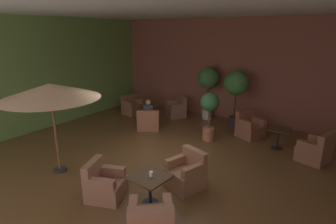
# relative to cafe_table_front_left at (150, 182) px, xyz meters

# --- Properties ---
(ground_plane) EXTENTS (10.43, 9.90, 0.02)m
(ground_plane) POSITION_rel_cafe_table_front_left_xyz_m (-0.98, 1.62, -0.53)
(ground_plane) COLOR brown
(wall_back_brick) EXTENTS (10.43, 0.08, 4.02)m
(wall_back_brick) POSITION_rel_cafe_table_front_left_xyz_m (-0.98, 6.52, 1.49)
(wall_back_brick) COLOR brown
(wall_back_brick) RESTS_ON ground_plane
(wall_left_accent) EXTENTS (0.08, 9.90, 4.02)m
(wall_left_accent) POSITION_rel_cafe_table_front_left_xyz_m (-6.16, 1.62, 1.49)
(wall_left_accent) COLOR #6A9247
(wall_left_accent) RESTS_ON ground_plane
(ceiling_slab) EXTENTS (10.43, 9.90, 0.06)m
(ceiling_slab) POSITION_rel_cafe_table_front_left_xyz_m (-0.98, 1.62, 3.53)
(ceiling_slab) COLOR silver
(ceiling_slab) RESTS_ON wall_back_brick
(cafe_table_front_left) EXTENTS (0.79, 0.79, 0.64)m
(cafe_table_front_left) POSITION_rel_cafe_table_front_left_xyz_m (0.00, 0.00, 0.00)
(cafe_table_front_left) COLOR black
(cafe_table_front_left) RESTS_ON ground_plane
(armchair_front_left_north) EXTENTS (0.90, 0.92, 0.88)m
(armchair_front_left_north) POSITION_rel_cafe_table_front_left_xyz_m (0.31, 0.98, -0.18)
(armchair_front_left_north) COLOR #905F44
(armchair_front_left_north) RESTS_ON ground_plane
(armchair_front_left_east) EXTENTS (0.95, 0.94, 0.84)m
(armchair_front_left_east) POSITION_rel_cafe_table_front_left_xyz_m (-0.96, -0.38, -0.21)
(armchair_front_left_east) COLOR #926048
(armchair_front_left_east) RESTS_ON ground_plane
(armchair_front_left_south) EXTENTS (1.06, 1.06, 0.81)m
(armchair_front_left_south) POSITION_rel_cafe_table_front_left_xyz_m (0.64, -0.80, -0.20)
(armchair_front_left_south) COLOR #9B6047
(armchair_front_left_south) RESTS_ON ground_plane
(cafe_table_front_right) EXTENTS (0.69, 0.69, 0.64)m
(cafe_table_front_right) POSITION_rel_cafe_table_front_left_xyz_m (-3.51, 4.58, -0.04)
(cafe_table_front_right) COLOR black
(cafe_table_front_right) RESTS_ON ground_plane
(armchair_front_right_north) EXTENTS (0.82, 0.87, 0.83)m
(armchair_front_right_north) POSITION_rel_cafe_table_front_left_xyz_m (-4.64, 4.74, -0.21)
(armchair_front_right_north) COLOR #905A43
(armchair_front_right_north) RESTS_ON ground_plane
(armchair_front_right_east) EXTENTS (1.08, 1.08, 0.78)m
(armchair_front_right_east) POSITION_rel_cafe_table_front_left_xyz_m (-2.89, 3.63, -0.22)
(armchair_front_right_east) COLOR #A26042
(armchair_front_right_east) RESTS_ON ground_plane
(armchair_front_right_south) EXTENTS (1.03, 1.02, 0.86)m
(armchair_front_right_south) POSITION_rel_cafe_table_front_left_xyz_m (-2.84, 5.50, -0.20)
(armchair_front_right_south) COLOR #905E4B
(armchair_front_right_south) RESTS_ON ground_plane
(cafe_table_mid_center) EXTENTS (0.64, 0.64, 0.64)m
(cafe_table_mid_center) POSITION_rel_cafe_table_front_left_xyz_m (1.52, 4.46, -0.03)
(cafe_table_mid_center) COLOR black
(cafe_table_mid_center) RESTS_ON ground_plane
(armchair_mid_center_north) EXTENTS (0.99, 1.00, 0.91)m
(armchair_mid_center_north) POSITION_rel_cafe_table_front_left_xyz_m (0.49, 4.93, -0.18)
(armchair_mid_center_north) COLOR #955943
(armchair_mid_center_north) RESTS_ON ground_plane
(armchair_mid_center_east) EXTENTS (0.93, 0.99, 0.90)m
(armchair_mid_center_east) POSITION_rel_cafe_table_front_left_xyz_m (2.61, 4.13, -0.19)
(armchair_mid_center_east) COLOR #8F5742
(armchair_mid_center_east) RESTS_ON ground_plane
(patio_umbrella_tall_red) EXTENTS (2.35, 2.35, 2.32)m
(patio_umbrella_tall_red) POSITION_rel_cafe_table_front_left_xyz_m (-2.79, -0.22, 1.60)
(patio_umbrella_tall_red) COLOR #2D2D2D
(patio_umbrella_tall_red) RESTS_ON ground_plane
(potted_tree_left_corner) EXTENTS (0.61, 0.61, 1.61)m
(potted_tree_left_corner) POSITION_rel_cafe_table_front_left_xyz_m (-0.56, 3.89, 0.54)
(potted_tree_left_corner) COLOR #AD6845
(potted_tree_left_corner) RESTS_ON ground_plane
(potted_tree_mid_left) EXTENTS (0.87, 0.87, 2.15)m
(potted_tree_mid_left) POSITION_rel_cafe_table_front_left_xyz_m (-1.63, 5.94, 1.05)
(potted_tree_mid_left) COLOR silver
(potted_tree_mid_left) RESTS_ON ground_plane
(potted_tree_mid_right) EXTENTS (0.90, 0.90, 2.13)m
(potted_tree_mid_right) POSITION_rel_cafe_table_front_left_xyz_m (-0.35, 5.65, 1.06)
(potted_tree_mid_right) COLOR #3B2C33
(potted_tree_mid_right) RESTS_ON ground_plane
(patron_blue_shirt) EXTENTS (0.43, 0.40, 0.70)m
(patron_blue_shirt) POSITION_rel_cafe_table_front_left_xyz_m (-2.91, 3.66, 0.20)
(patron_blue_shirt) COLOR #313740
(patron_blue_shirt) RESTS_ON ground_plane
(iced_drink_cup) EXTENTS (0.08, 0.08, 0.11)m
(iced_drink_cup) POSITION_rel_cafe_table_front_left_xyz_m (0.03, 0.01, 0.18)
(iced_drink_cup) COLOR white
(iced_drink_cup) RESTS_ON cafe_table_front_left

